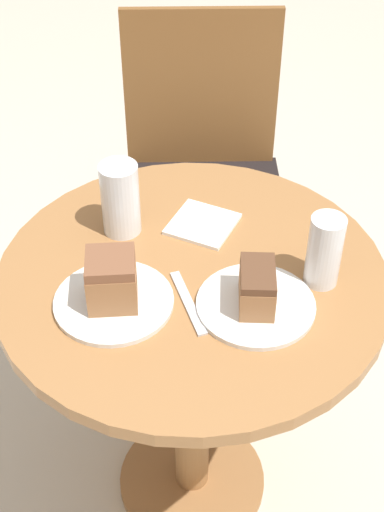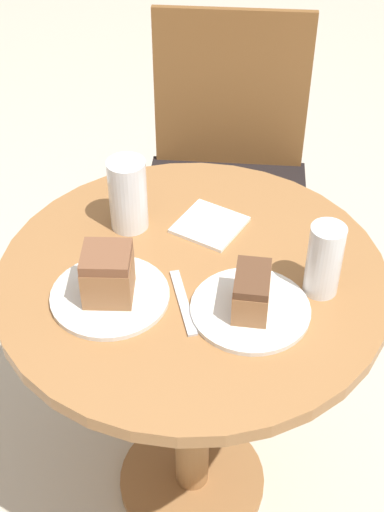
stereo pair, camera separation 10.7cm
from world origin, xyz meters
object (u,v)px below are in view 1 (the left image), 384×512
at_px(cake_slice_far, 257,287).
at_px(cake_slice_near, 112,280).
at_px(glass_lemonade, 121,202).
at_px(chair, 202,171).
at_px(plate_near, 114,302).
at_px(plate_far, 256,305).
at_px(glass_water, 324,253).

bearing_deg(cake_slice_far, cake_slice_near, -173.14).
xyz_separation_m(cake_slice_near, glass_lemonade, (-0.03, 0.22, 0.01)).
height_order(cake_slice_near, cake_slice_far, cake_slice_near).
xyz_separation_m(chair, plate_near, (-0.05, -0.83, 0.26)).
relative_size(plate_near, cake_slice_far, 2.05).
height_order(plate_far, glass_water, glass_water).
bearing_deg(glass_lemonade, cake_slice_far, -32.47).
bearing_deg(glass_water, cake_slice_near, -162.01).
bearing_deg(chair, cake_slice_near, -103.17).
bearing_deg(cake_slice_far, plate_near, -173.14).
distance_m(plate_far, cake_slice_near, 0.27).
relative_size(plate_far, cake_slice_near, 2.06).
height_order(plate_near, cake_slice_near, cake_slice_near).
bearing_deg(plate_near, cake_slice_near, -90.00).
bearing_deg(glass_water, glass_lemonade, 166.80).
xyz_separation_m(chair, cake_slice_near, (-0.05, -0.83, 0.31)).
height_order(cake_slice_far, glass_lemonade, glass_lemonade).
bearing_deg(glass_lemonade, chair, 82.37).
xyz_separation_m(chair, plate_far, (0.21, -0.80, 0.26)).
relative_size(plate_near, glass_water, 1.51).
bearing_deg(glass_water, chair, 114.92).
distance_m(cake_slice_far, glass_lemonade, 0.35).
bearing_deg(plate_far, cake_slice_far, -26.57).
relative_size(plate_near, plate_far, 1.01).
height_order(plate_far, glass_lemonade, glass_lemonade).
bearing_deg(plate_near, chair, 86.66).
height_order(plate_far, cake_slice_near, cake_slice_near).
relative_size(chair, cake_slice_near, 8.75).
relative_size(plate_near, cake_slice_near, 2.09).
relative_size(chair, plate_near, 4.19).
bearing_deg(plate_far, plate_near, -173.14).
bearing_deg(chair, cake_slice_far, -84.93).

